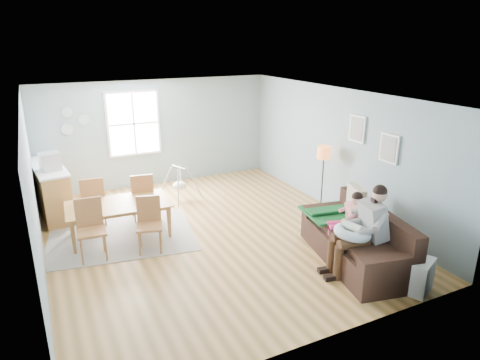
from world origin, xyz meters
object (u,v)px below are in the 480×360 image
dining_table (120,221)px  chair_nw (93,198)px  storage_cube (416,275)px  monitor (50,161)px  toddler (350,214)px  floor_lamp (324,158)px  chair_sw (90,224)px  chair_se (149,220)px  baby_swing (180,185)px  counter (51,189)px  sofa (358,243)px  chair_ne (142,193)px  father (363,227)px

dining_table → chair_nw: size_ratio=1.82×
storage_cube → monitor: 7.17m
toddler → floor_lamp: floor_lamp is taller
storage_cube → chair_sw: size_ratio=0.57×
chair_se → baby_swing: (1.29, 2.17, -0.21)m
dining_table → chair_sw: 0.88m
chair_se → monitor: size_ratio=2.31×
dining_table → monitor: bearing=128.8°
monitor → baby_swing: size_ratio=0.41×
floor_lamp → counter: (-5.37, 2.47, -0.67)m
chair_se → baby_swing: size_ratio=0.96×
sofa → toddler: (-0.04, 0.23, 0.47)m
dining_table → chair_nw: bearing=120.2°
chair_se → chair_ne: (0.20, 1.32, 0.03)m
toddler → chair_nw: bearing=139.4°
toddler → monitor: monitor is taller
storage_cube → chair_sw: 5.38m
toddler → baby_swing: 4.36m
counter → floor_lamp: bearing=-24.7°
father → storage_cube: 1.04m
chair_sw → monitor: (-0.45, 2.04, 0.67)m
storage_cube → chair_ne: size_ratio=0.58×
toddler → chair_ne: toddler is taller
father → monitor: bearing=133.6°
chair_nw → monitor: monitor is taller
chair_se → chair_ne: 1.34m
storage_cube → chair_sw: (-4.25, 3.29, 0.35)m
father → toddler: size_ratio=1.56×
father → toddler: 0.56m
father → chair_se: bearing=141.1°
toddler → chair_nw: 5.02m
toddler → storage_cube: size_ratio=1.58×
father → baby_swing: 4.79m
father → monitor: (-4.31, 4.52, 0.47)m
floor_lamp → monitor: (-5.31, 2.10, 0.06)m
chair_nw → counter: size_ratio=0.52×
baby_swing → chair_se: bearing=-120.6°
chair_nw → chair_ne: chair_nw is taller
sofa → monitor: 6.26m
sofa → chair_nw: size_ratio=2.36×
chair_ne → chair_sw: bearing=-135.7°
sofa → chair_nw: (-3.85, 3.50, 0.28)m
storage_cube → chair_ne: chair_ne is taller
chair_nw → floor_lamp: bearing=-16.4°
sofa → dining_table: size_ratio=1.30×
dining_table → chair_se: bearing=-59.0°
chair_sw → counter: (-0.50, 2.41, -0.06)m
chair_sw → chair_se: size_ratio=1.07×
storage_cube → dining_table: size_ratio=0.32×
dining_table → monitor: (-1.04, 1.46, 0.94)m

